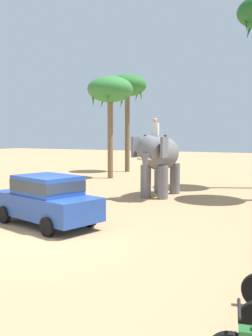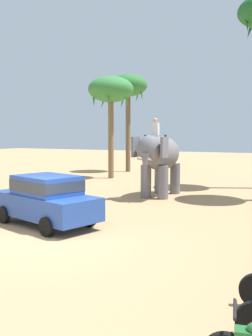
{
  "view_description": "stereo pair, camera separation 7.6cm",
  "coord_description": "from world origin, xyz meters",
  "px_view_note": "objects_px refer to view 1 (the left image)",
  "views": [
    {
      "loc": [
        7.2,
        -8.1,
        3.03
      ],
      "look_at": [
        -0.74,
        6.48,
        1.6
      ],
      "focal_mm": 40.15,
      "sensor_mm": 36.0,
      "label": 1
    },
    {
      "loc": [
        7.27,
        -8.06,
        3.03
      ],
      "look_at": [
        -0.74,
        6.48,
        1.6
      ],
      "focal_mm": 40.15,
      "sensor_mm": 36.0,
      "label": 2
    }
  ],
  "objects_px": {
    "elephant_with_mahout": "(159,157)",
    "palm_tree_left_of_road": "(110,92)",
    "car_sedan_foreground": "(46,198)",
    "palm_tree_behind_elephant": "(127,88)"
  },
  "relations": [
    {
      "from": "car_sedan_foreground",
      "to": "elephant_with_mahout",
      "type": "relative_size",
      "value": 1.12
    },
    {
      "from": "car_sedan_foreground",
      "to": "palm_tree_left_of_road",
      "type": "distance_m",
      "value": 15.17
    },
    {
      "from": "car_sedan_foreground",
      "to": "palm_tree_behind_elephant",
      "type": "height_order",
      "value": "palm_tree_behind_elephant"
    },
    {
      "from": "car_sedan_foreground",
      "to": "palm_tree_left_of_road",
      "type": "xyz_separation_m",
      "value": [
        -5.4,
        13.2,
        5.18
      ]
    },
    {
      "from": "palm_tree_behind_elephant",
      "to": "palm_tree_left_of_road",
      "type": "distance_m",
      "value": 5.12
    },
    {
      "from": "palm_tree_behind_elephant",
      "to": "palm_tree_left_of_road",
      "type": "bearing_deg",
      "value": -75.39
    },
    {
      "from": "elephant_with_mahout",
      "to": "palm_tree_left_of_road",
      "type": "height_order",
      "value": "palm_tree_left_of_road"
    },
    {
      "from": "palm_tree_behind_elephant",
      "to": "palm_tree_left_of_road",
      "type": "relative_size",
      "value": 1.13
    },
    {
      "from": "palm_tree_behind_elephant",
      "to": "palm_tree_left_of_road",
      "type": "height_order",
      "value": "palm_tree_behind_elephant"
    },
    {
      "from": "elephant_with_mahout",
      "to": "palm_tree_left_of_road",
      "type": "xyz_separation_m",
      "value": [
        -6.3,
        5.77,
        4.12
      ]
    }
  ]
}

